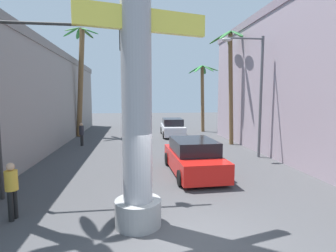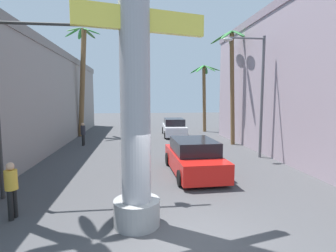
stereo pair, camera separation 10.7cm
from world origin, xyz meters
name	(u,v)px [view 1 (the left image)]	position (x,y,z in m)	size (l,w,h in m)	color
ground_plane	(156,154)	(0.00, 10.00, 0.00)	(86.35, 86.35, 0.00)	#424244
building_left	(11,98)	(-9.59, 13.47, 3.43)	(6.47, 28.21, 6.84)	gray
building_right	(328,81)	(9.59, 8.04, 4.37)	(6.56, 19.77, 8.72)	#9E8C99
neon_sign_pole	(136,26)	(-1.26, 1.13, 5.21)	(3.78, 1.24, 10.92)	#9E9EA3
street_lamp	(255,85)	(5.43, 8.43, 4.14)	(2.44, 0.28, 6.81)	#59595E
traffic_light_mast	(43,75)	(-4.31, 3.57, 4.16)	(4.94, 0.32, 5.92)	#333333
car_lead	(193,157)	(1.31, 5.70, 0.74)	(2.18, 4.69, 1.56)	black
car_far	(173,128)	(2.11, 17.49, 0.74)	(2.14, 4.73, 1.56)	black
palm_tree_far_left	(81,73)	(-5.89, 18.30, 5.56)	(3.16, 2.98, 9.55)	brown
palm_tree_far_right	(203,90)	(5.54, 20.05, 4.23)	(2.94, 2.89, 6.67)	brown
palm_tree_mid_right	(231,72)	(5.63, 12.71, 5.26)	(3.09, 3.26, 8.17)	brown
pedestrian_far_left	(82,132)	(-5.05, 13.48, 0.96)	(0.38, 0.38, 1.65)	black
pedestrian_curb_left	(12,187)	(-4.75, 1.91, 0.96)	(0.38, 0.38, 1.64)	black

